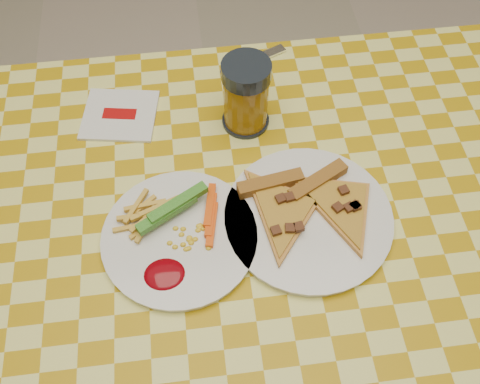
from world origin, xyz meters
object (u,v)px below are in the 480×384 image
at_px(table, 244,257).
at_px(drink_glass, 246,96).
at_px(plate_left, 180,238).
at_px(plate_right, 308,218).

distance_m(table, drink_glass, 0.28).
relative_size(plate_left, drink_glass, 1.73).
relative_size(plate_left, plate_right, 0.91).
bearing_deg(drink_glass, plate_right, -71.66).
bearing_deg(plate_left, table, -3.58).
bearing_deg(plate_right, drink_glass, 108.34).
xyz_separation_m(table, plate_right, (0.11, 0.02, 0.08)).
relative_size(table, drink_glass, 9.18).
xyz_separation_m(table, plate_left, (-0.10, 0.01, 0.08)).
xyz_separation_m(plate_right, drink_glass, (-0.07, 0.22, 0.06)).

